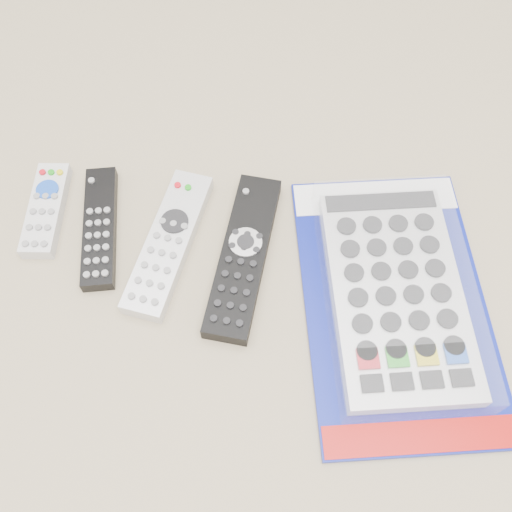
# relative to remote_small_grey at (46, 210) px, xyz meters

# --- Properties ---
(remote_small_grey) EXTENTS (0.05, 0.15, 0.02)m
(remote_small_grey) POSITION_rel_remote_small_grey_xyz_m (0.00, 0.00, 0.00)
(remote_small_grey) COLOR silver
(remote_small_grey) RESTS_ON ground
(remote_slim_black) EXTENTS (0.07, 0.19, 0.02)m
(remote_slim_black) POSITION_rel_remote_small_grey_xyz_m (0.08, -0.02, -0.00)
(remote_slim_black) COLOR black
(remote_slim_black) RESTS_ON ground
(remote_silver_dvd) EXTENTS (0.09, 0.22, 0.02)m
(remote_silver_dvd) POSITION_rel_remote_small_grey_xyz_m (0.17, -0.04, 0.00)
(remote_silver_dvd) COLOR silver
(remote_silver_dvd) RESTS_ON ground
(remote_large_black) EXTENTS (0.08, 0.24, 0.03)m
(remote_large_black) POSITION_rel_remote_small_grey_xyz_m (0.27, -0.05, 0.00)
(remote_large_black) COLOR black
(remote_large_black) RESTS_ON ground
(jumbo_remote_packaged) EXTENTS (0.28, 0.40, 0.05)m
(jumbo_remote_packaged) POSITION_rel_remote_small_grey_xyz_m (0.47, -0.09, 0.01)
(jumbo_remote_packaged) COLOR navy
(jumbo_remote_packaged) RESTS_ON ground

